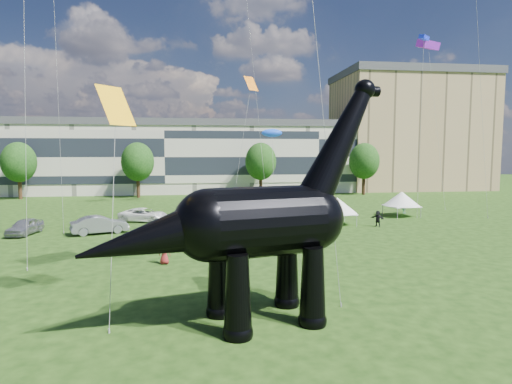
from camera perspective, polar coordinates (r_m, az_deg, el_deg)
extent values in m
plane|color=#16330C|center=(19.30, -0.92, -17.32)|extent=(220.00, 220.00, 0.00)
cube|color=beige|center=(79.92, -11.76, 4.27)|extent=(78.00, 11.00, 12.00)
cube|color=tan|center=(92.81, 19.66, 7.31)|extent=(28.00, 18.00, 22.00)
cylinder|color=#382314|center=(76.25, -28.94, 0.35)|extent=(0.56, 0.56, 3.20)
ellipsoid|color=#14380F|center=(76.03, -29.10, 3.89)|extent=(5.20, 5.20, 6.24)
cylinder|color=#382314|center=(71.63, -15.42, 0.55)|extent=(0.56, 0.56, 3.20)
ellipsoid|color=#14380F|center=(71.39, -15.51, 4.32)|extent=(5.20, 5.20, 6.24)
cylinder|color=#382314|center=(71.63, 0.63, 0.74)|extent=(0.56, 0.56, 3.20)
ellipsoid|color=#14380F|center=(71.40, 0.64, 4.52)|extent=(5.20, 5.20, 6.24)
cylinder|color=#382314|center=(76.25, 14.15, 0.86)|extent=(0.56, 0.56, 3.20)
ellipsoid|color=#14380F|center=(76.04, 14.23, 4.41)|extent=(5.20, 5.20, 6.24)
cone|color=black|center=(17.56, -2.45, -13.72)|extent=(1.43, 1.43, 3.41)
sphere|color=black|center=(18.11, -2.43, -18.21)|extent=(1.25, 1.25, 1.25)
cone|color=black|center=(19.82, -4.91, -11.48)|extent=(1.43, 1.43, 3.41)
sphere|color=black|center=(20.31, -4.87, -15.53)|extent=(1.25, 1.25, 1.25)
cone|color=black|center=(18.91, 7.58, -12.35)|extent=(1.43, 1.43, 3.41)
sphere|color=black|center=(19.42, 7.52, -16.57)|extent=(1.25, 1.25, 1.25)
cone|color=black|center=(21.02, 4.17, -10.48)|extent=(1.43, 1.43, 3.41)
sphere|color=black|center=(21.48, 4.14, -14.33)|extent=(1.25, 1.25, 1.25)
cylinder|color=black|center=(18.58, 0.87, -3.96)|extent=(5.39, 4.16, 3.07)
sphere|color=black|center=(17.80, -6.25, -4.41)|extent=(3.07, 3.07, 3.07)
sphere|color=black|center=(19.61, 7.32, -3.50)|extent=(2.95, 2.95, 2.95)
cone|color=black|center=(20.09, 10.91, 6.07)|extent=(4.57, 2.72, 6.02)
sphere|color=black|center=(21.07, 14.30, 13.09)|extent=(0.95, 0.95, 0.95)
cylinder|color=black|center=(21.26, 15.06, 12.85)|extent=(0.90, 0.68, 0.50)
cone|color=black|center=(17.40, -13.73, -6.03)|extent=(6.42, 3.81, 3.34)
imported|color=#B4B4B9|center=(43.73, -28.45, -4.08)|extent=(2.31, 4.52, 1.47)
imported|color=gray|center=(41.47, -20.12, -4.12)|extent=(5.26, 3.40, 1.64)
imported|color=white|center=(47.04, -14.70, -2.97)|extent=(5.74, 3.96, 1.46)
imported|color=#595960|center=(43.79, 1.18, -3.31)|extent=(4.85, 5.93, 1.62)
cube|color=white|center=(44.47, 10.76, -2.81)|extent=(3.41, 3.41, 0.13)
cone|color=white|center=(44.36, 10.78, -1.73)|extent=(4.32, 4.32, 1.58)
cylinder|color=#999999|center=(42.65, 9.69, -3.93)|extent=(0.06, 0.06, 1.16)
cylinder|color=#999999|center=(43.82, 13.28, -3.75)|extent=(0.06, 0.06, 1.16)
cylinder|color=#999999|center=(45.37, 8.30, -3.35)|extent=(0.06, 0.06, 1.16)
cylinder|color=#999999|center=(46.47, 11.72, -3.20)|extent=(0.06, 0.06, 1.16)
cube|color=white|center=(52.08, 18.81, -1.78)|extent=(3.66, 3.66, 0.13)
cone|color=white|center=(51.98, 18.84, -0.84)|extent=(4.63, 4.63, 1.62)
cylinder|color=#999999|center=(50.08, 18.34, -2.73)|extent=(0.06, 0.06, 1.19)
cylinder|color=#999999|center=(51.81, 21.11, -2.55)|extent=(0.06, 0.06, 1.19)
cylinder|color=#999999|center=(52.58, 16.51, -2.30)|extent=(0.06, 0.06, 1.19)
cylinder|color=#999999|center=(54.24, 19.21, -2.15)|extent=(0.06, 0.06, 1.19)
imported|color=#2D2894|center=(29.17, -2.85, -7.80)|extent=(0.67, 0.68, 1.58)
imported|color=#9D602B|center=(37.54, 3.91, -4.79)|extent=(1.10, 1.20, 1.61)
imported|color=black|center=(44.30, 15.93, -3.42)|extent=(1.26, 1.48, 1.61)
imported|color=teal|center=(54.68, 19.20, -1.72)|extent=(0.81, 0.79, 1.88)
imported|color=maroon|center=(29.24, -12.11, -7.86)|extent=(0.85, 0.62, 1.60)
plane|color=#FAB10D|center=(21.14, -18.18, 10.91)|extent=(2.12, 2.27, 1.87)
ellipsoid|color=blue|center=(59.76, 2.14, 7.87)|extent=(2.69, 3.08, 1.12)
cube|color=purple|center=(66.49, 21.97, 17.75)|extent=(3.66, 2.90, 1.36)
plane|color=orange|center=(44.20, -0.66, 14.26)|extent=(1.93, 1.72, 1.49)
cube|color=#1525E1|center=(55.58, 21.49, 18.61)|extent=(1.60, 1.50, 0.58)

